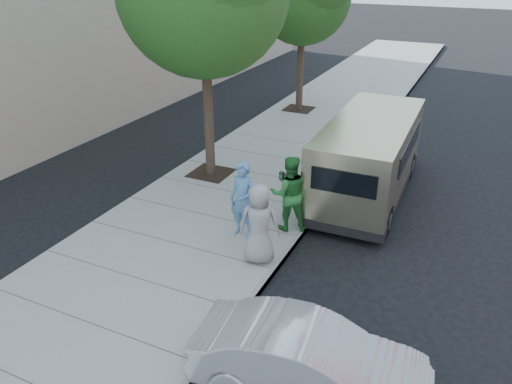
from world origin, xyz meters
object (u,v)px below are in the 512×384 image
at_px(person_green_shirt, 289,193).
at_px(person_striped_polo, 318,169).
at_px(parking_meter, 284,186).
at_px(person_gray_shirt, 259,224).
at_px(person_officer, 243,200).
at_px(sedan, 310,361).
at_px(van, 370,156).

distance_m(person_green_shirt, person_striped_polo, 1.78).
xyz_separation_m(parking_meter, person_gray_shirt, (0.21, -1.91, -0.04)).
bearing_deg(person_officer, parking_meter, 65.77).
relative_size(parking_meter, person_gray_shirt, 0.72).
relative_size(sedan, person_gray_shirt, 2.04).
relative_size(person_officer, person_green_shirt, 0.99).
bearing_deg(person_striped_polo, van, 173.95).
xyz_separation_m(person_officer, person_gray_shirt, (0.80, -0.83, -0.03)).
bearing_deg(person_gray_shirt, van, -124.37).
distance_m(parking_meter, person_striped_polo, 1.50).
height_order(person_officer, person_green_shirt, person_green_shirt).
xyz_separation_m(person_gray_shirt, person_striped_polo, (0.16, 3.36, -0.01)).
xyz_separation_m(person_green_shirt, person_gray_shirt, (-0.05, -1.59, -0.03)).
bearing_deg(person_officer, sedan, -46.84).
bearing_deg(van, sedan, -84.16).
relative_size(parking_meter, sedan, 0.35).
distance_m(van, person_green_shirt, 3.20).
bearing_deg(person_gray_shirt, parking_meter, -102.58).
xyz_separation_m(van, person_officer, (-2.06, -3.72, -0.11)).
relative_size(sedan, person_officer, 1.98).
distance_m(person_green_shirt, person_gray_shirt, 1.59).
height_order(van, sedan, van).
height_order(van, person_green_shirt, van).
xyz_separation_m(sedan, person_gray_shirt, (-2.16, 2.84, 0.45)).
height_order(van, person_officer, van).
xyz_separation_m(van, sedan, (0.90, -7.39, -0.58)).
xyz_separation_m(parking_meter, person_striped_polo, (0.37, 1.45, -0.04)).
height_order(parking_meter, van, van).
height_order(person_green_shirt, person_gray_shirt, person_green_shirt).
relative_size(van, sedan, 1.65).
distance_m(sedan, person_officer, 4.74).
relative_size(person_officer, person_striped_polo, 1.04).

